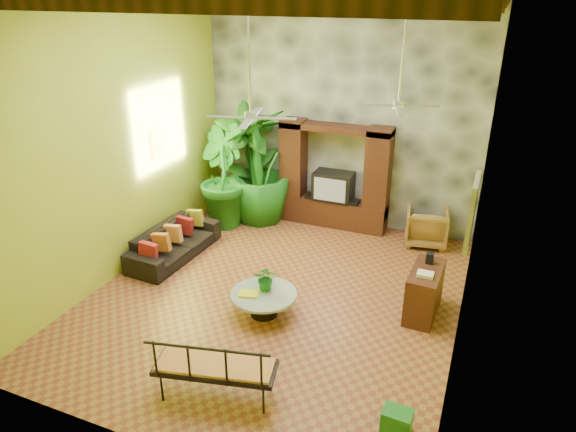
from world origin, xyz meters
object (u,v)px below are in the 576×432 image
at_px(tall_plant_b, 221,176).
at_px(green_bin, 397,421).
at_px(ceiling_fan_front, 250,102).
at_px(sofa, 174,242).
at_px(wicker_armchair, 426,226).
at_px(tall_plant_a, 248,161).
at_px(iron_bench, 212,366).
at_px(entertainment_center, 334,184).
at_px(coffee_table, 264,300).
at_px(ceiling_fan_back, 400,91).
at_px(side_console, 424,292).
at_px(tall_plant_c, 259,166).

height_order(tall_plant_b, green_bin, tall_plant_b).
distance_m(ceiling_fan_front, sofa, 3.91).
bearing_deg(wicker_armchair, tall_plant_a, -8.16).
bearing_deg(iron_bench, wicker_armchair, 58.74).
distance_m(entertainment_center, tall_plant_b, 2.46).
bearing_deg(coffee_table, ceiling_fan_front, 139.07).
height_order(ceiling_fan_back, green_bin, ceiling_fan_back).
xyz_separation_m(wicker_armchair, side_console, (0.35, -2.57, 0.02)).
height_order(sofa, tall_plant_b, tall_plant_b).
distance_m(tall_plant_b, green_bin, 6.63).
bearing_deg(wicker_armchair, iron_bench, 62.54).
height_order(entertainment_center, wicker_armchair, entertainment_center).
height_order(tall_plant_c, side_console, tall_plant_c).
relative_size(ceiling_fan_back, tall_plant_c, 0.73).
bearing_deg(wicker_armchair, tall_plant_b, 0.19).
bearing_deg(ceiling_fan_front, side_console, 16.95).
bearing_deg(ceiling_fan_back, tall_plant_c, 153.90).
relative_size(wicker_armchair, tall_plant_c, 0.33).
bearing_deg(ceiling_fan_back, coffee_table, -130.88).
relative_size(entertainment_center, iron_bench, 1.46).
bearing_deg(ceiling_fan_front, entertainment_center, 86.76).
xyz_separation_m(ceiling_fan_front, tall_plant_b, (-2.09, 2.65, -2.28)).
bearing_deg(ceiling_fan_front, ceiling_fan_back, 41.63).
bearing_deg(tall_plant_c, iron_bench, -70.89).
bearing_deg(ceiling_fan_back, wicker_armchair, 75.10).
relative_size(ceiling_fan_front, side_console, 1.83).
bearing_deg(ceiling_fan_back, tall_plant_a, 154.42).
bearing_deg(green_bin, entertainment_center, 115.32).
relative_size(ceiling_fan_back, iron_bench, 1.13).
distance_m(entertainment_center, ceiling_fan_front, 4.30).
distance_m(entertainment_center, sofa, 3.63).
bearing_deg(tall_plant_c, ceiling_fan_back, -26.10).
height_order(tall_plant_a, coffee_table, tall_plant_a).
relative_size(ceiling_fan_back, green_bin, 5.31).
height_order(entertainment_center, tall_plant_a, tall_plant_a).
bearing_deg(tall_plant_a, coffee_table, -60.51).
relative_size(coffee_table, green_bin, 3.05).
bearing_deg(tall_plant_c, tall_plant_b, -141.98).
height_order(entertainment_center, tall_plant_c, tall_plant_c).
distance_m(wicker_armchair, coffee_table, 4.11).
bearing_deg(tall_plant_b, tall_plant_a, 61.83).
bearing_deg(tall_plant_a, tall_plant_b, -118.17).
bearing_deg(sofa, tall_plant_c, -16.50).
height_order(tall_plant_a, iron_bench, tall_plant_a).
bearing_deg(coffee_table, ceiling_fan_back, 49.12).
bearing_deg(tall_plant_a, wicker_armchair, 0.98).
bearing_deg(green_bin, side_console, 92.26).
bearing_deg(green_bin, ceiling_fan_front, 146.57).
distance_m(ceiling_fan_back, green_bin, 4.79).
height_order(tall_plant_a, tall_plant_c, tall_plant_a).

